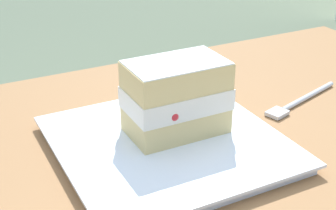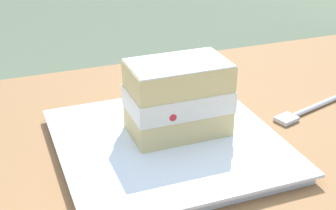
% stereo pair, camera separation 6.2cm
% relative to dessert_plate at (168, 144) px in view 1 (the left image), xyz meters
% --- Properties ---
extents(dessert_plate, '(0.28, 0.28, 0.02)m').
position_rel_dessert_plate_xyz_m(dessert_plate, '(0.00, 0.00, 0.00)').
color(dessert_plate, white).
rests_on(dessert_plate, patio_table).
extents(cake_slice, '(0.13, 0.08, 0.10)m').
position_rel_dessert_plate_xyz_m(cake_slice, '(-0.02, -0.02, 0.06)').
color(cake_slice, '#E0C17A').
rests_on(cake_slice, dessert_plate).
extents(dessert_fork, '(0.17, 0.06, 0.01)m').
position_rel_dessert_plate_xyz_m(dessert_fork, '(-0.24, -0.03, -0.00)').
color(dessert_fork, silver).
rests_on(dessert_fork, patio_table).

